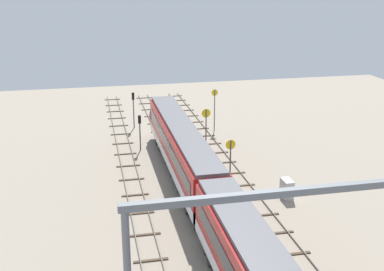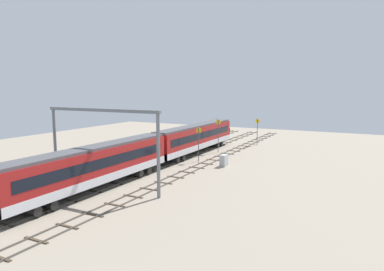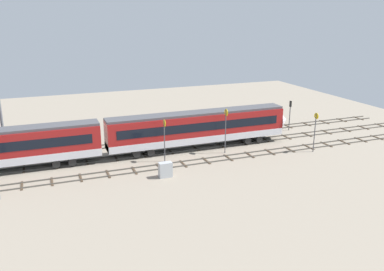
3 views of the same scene
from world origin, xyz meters
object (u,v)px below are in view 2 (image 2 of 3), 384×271
object	(u,v)px
speed_sign_far_trackside	(257,129)
relay_cabinet	(224,160)
signal_light_trackside_departure	(199,132)
speed_sign_mid_trackside	(218,132)
overhead_gantry	(102,131)
train	(159,149)
signal_light_trackside_approach	(217,126)
speed_sign_near_foreground	(199,140)

from	to	relation	value
speed_sign_far_trackside	relay_cabinet	xyz separation A→B (m)	(-20.42, -1.23, -2.40)
signal_light_trackside_departure	relay_cabinet	bearing A→B (deg)	-142.99
speed_sign_mid_trackside	relay_cabinet	size ratio (longest dim) A/B	3.44
speed_sign_mid_trackside	overhead_gantry	bearing A→B (deg)	173.93
speed_sign_mid_trackside	relay_cabinet	world-z (taller)	speed_sign_mid_trackside
train	signal_light_trackside_departure	size ratio (longest dim) A/B	12.56
speed_sign_far_trackside	signal_light_trackside_departure	distance (m)	11.41
overhead_gantry	speed_sign_mid_trackside	xyz separation A→B (m)	(26.28, -2.79, -2.82)
speed_sign_mid_trackside	signal_light_trackside_approach	xyz separation A→B (m)	(13.73, 6.05, -0.69)
speed_sign_mid_trackside	signal_light_trackside_departure	world-z (taller)	speed_sign_mid_trackside
train	speed_sign_near_foreground	bearing A→B (deg)	-27.27
speed_sign_far_trackside	speed_sign_near_foreground	bearing A→B (deg)	169.50
signal_light_trackside_departure	speed_sign_near_foreground	bearing A→B (deg)	-154.43
train	relay_cabinet	distance (m)	9.44
signal_light_trackside_approach	overhead_gantry	bearing A→B (deg)	-175.34
speed_sign_mid_trackside	signal_light_trackside_approach	world-z (taller)	speed_sign_mid_trackside
speed_sign_near_foreground	speed_sign_far_trackside	size ratio (longest dim) A/B	1.01
overhead_gantry	speed_sign_far_trackside	xyz separation A→B (m)	(37.12, -6.51, -3.26)
train	signal_light_trackside_approach	distance (m)	28.24
overhead_gantry	signal_light_trackside_approach	world-z (taller)	overhead_gantry
signal_light_trackside_approach	relay_cabinet	xyz separation A→B (m)	(-23.31, -11.00, -2.15)
overhead_gantry	signal_light_trackside_approach	xyz separation A→B (m)	(40.01, 3.26, -3.51)
speed_sign_mid_trackside	signal_light_trackside_approach	distance (m)	15.02
train	relay_cabinet	world-z (taller)	train
speed_sign_mid_trackside	relay_cabinet	xyz separation A→B (m)	(-9.58, -4.95, -2.84)
overhead_gantry	speed_sign_near_foreground	size ratio (longest dim) A/B	2.93
speed_sign_near_foreground	train	bearing A→B (deg)	152.73
speed_sign_far_trackside	signal_light_trackside_approach	world-z (taller)	speed_sign_far_trackside
relay_cabinet	signal_light_trackside_approach	bearing A→B (deg)	25.27
signal_light_trackside_departure	speed_sign_far_trackside	bearing A→B (deg)	-60.32
signal_light_trackside_approach	relay_cabinet	world-z (taller)	signal_light_trackside_approach
train	relay_cabinet	bearing A→B (deg)	-59.07
train	speed_sign_far_trackside	world-z (taller)	speed_sign_far_trackside
signal_light_trackside_approach	signal_light_trackside_departure	bearing A→B (deg)	179.07
train	signal_light_trackside_approach	world-z (taller)	train
speed_sign_far_trackside	relay_cabinet	size ratio (longest dim) A/B	3.08
speed_sign_far_trackside	signal_light_trackside_approach	bearing A→B (deg)	73.54
overhead_gantry	speed_sign_far_trackside	world-z (taller)	overhead_gantry
overhead_gantry	speed_sign_near_foreground	bearing A→B (deg)	-9.35
speed_sign_far_trackside	signal_light_trackside_departure	bearing A→B (deg)	119.68
speed_sign_far_trackside	speed_sign_mid_trackside	bearing A→B (deg)	161.10
signal_light_trackside_approach	signal_light_trackside_departure	xyz separation A→B (m)	(-8.53, 0.14, -0.34)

